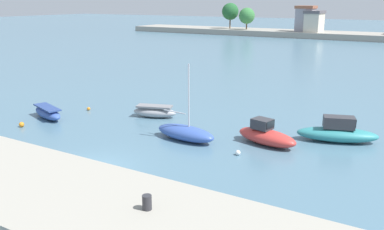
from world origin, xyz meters
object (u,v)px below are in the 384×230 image
(moored_boat_0, at_px, (48,113))
(moored_boat_3, at_px, (266,136))
(mooring_bollard, at_px, (147,202))
(moored_boat_4, at_px, (337,133))
(mooring_buoy_2, at_px, (89,109))
(mooring_buoy_0, at_px, (238,153))
(moored_boat_1, at_px, (155,112))
(moored_boat_2, at_px, (185,133))
(mooring_buoy_1, at_px, (22,125))

(moored_boat_0, xyz_separation_m, moored_boat_3, (17.39, 3.08, 0.14))
(mooring_bollard, bearing_deg, moored_boat_4, 82.81)
(moored_boat_3, distance_m, mooring_buoy_2, 16.34)
(moored_boat_3, relative_size, mooring_buoy_0, 14.44)
(moored_boat_0, bearing_deg, mooring_buoy_2, 92.25)
(moored_boat_1, relative_size, moored_boat_2, 0.72)
(mooring_bollard, height_order, mooring_buoy_1, mooring_bollard)
(mooring_buoy_1, bearing_deg, mooring_buoy_2, 82.68)
(mooring_buoy_1, xyz_separation_m, mooring_buoy_2, (0.79, 6.17, -0.05))
(moored_boat_2, xyz_separation_m, moored_boat_3, (5.02, 2.00, 0.08))
(moored_boat_4, bearing_deg, mooring_buoy_0, -147.04)
(mooring_bollard, height_order, moored_boat_0, mooring_bollard)
(mooring_buoy_1, height_order, mooring_buoy_2, mooring_buoy_1)
(mooring_bollard, relative_size, moored_boat_1, 0.13)
(mooring_bollard, xyz_separation_m, mooring_buoy_2, (-17.95, 15.46, -2.73))
(moored_boat_0, height_order, moored_boat_4, moored_boat_4)
(moored_boat_3, xyz_separation_m, mooring_buoy_1, (-17.12, -5.78, -0.40))
(moored_boat_1, bearing_deg, moored_boat_3, -27.07)
(moored_boat_3, bearing_deg, moored_boat_2, -145.44)
(mooring_buoy_0, bearing_deg, moored_boat_2, 169.41)
(mooring_bollard, relative_size, moored_boat_0, 0.12)
(moored_boat_3, bearing_deg, mooring_buoy_0, -91.80)
(moored_boat_4, distance_m, mooring_buoy_1, 22.77)
(moored_boat_4, bearing_deg, moored_boat_2, -169.18)
(moored_boat_2, height_order, mooring_buoy_0, moored_boat_2)
(moored_boat_2, bearing_deg, moored_boat_4, 34.63)
(moored_boat_4, bearing_deg, moored_boat_1, 167.41)
(mooring_bollard, height_order, mooring_buoy_2, mooring_bollard)
(mooring_bollard, xyz_separation_m, moored_boat_2, (-6.63, 13.06, -2.36))
(moored_boat_3, bearing_deg, mooring_bollard, -71.05)
(mooring_buoy_1, bearing_deg, moored_boat_0, 95.67)
(mooring_buoy_1, bearing_deg, mooring_buoy_0, 10.29)
(moored_boat_2, bearing_deg, mooring_buoy_0, -5.16)
(mooring_bollard, bearing_deg, mooring_buoy_1, 153.64)
(moored_boat_4, relative_size, mooring_buoy_0, 17.53)
(moored_boat_3, distance_m, mooring_buoy_0, 2.93)
(moored_boat_4, bearing_deg, moored_boat_3, -160.96)
(mooring_bollard, relative_size, moored_boat_3, 0.11)
(moored_boat_0, distance_m, mooring_buoy_1, 2.72)
(moored_boat_1, bearing_deg, moored_boat_4, -12.57)
(moored_boat_3, xyz_separation_m, mooring_buoy_2, (-16.33, 0.39, -0.45))
(moored_boat_3, bearing_deg, mooring_buoy_2, -168.57)
(mooring_bollard, xyz_separation_m, mooring_buoy_0, (-2.35, 12.26, -2.71))
(moored_boat_2, distance_m, mooring_buoy_0, 4.37)
(moored_boat_2, xyz_separation_m, mooring_buoy_1, (-12.11, -3.78, -0.32))
(moored_boat_4, xyz_separation_m, mooring_buoy_1, (-21.02, -8.76, -0.42))
(mooring_bollard, distance_m, moored_boat_3, 15.32)
(moored_boat_0, relative_size, moored_boat_2, 0.82)
(moored_boat_3, bearing_deg, moored_boat_4, 50.25)
(mooring_buoy_1, bearing_deg, moored_boat_2, 17.33)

